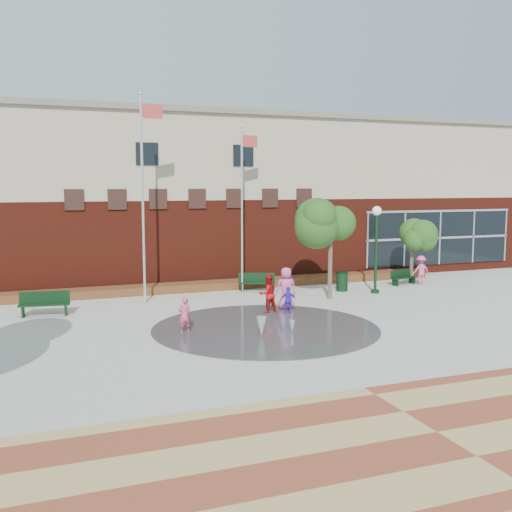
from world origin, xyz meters
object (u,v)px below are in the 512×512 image
object	(u,v)px
bench_left	(45,308)
trash_can	(342,281)
flagpole_left	(144,187)
child_splash	(185,315)
flagpole_right	(243,200)

from	to	relation	value
bench_left	trash_can	bearing A→B (deg)	10.93
flagpole_left	trash_can	size ratio (longest dim) A/B	9.32
flagpole_left	bench_left	xyz separation A→B (m)	(-4.34, -1.28, -4.86)
trash_can	child_splash	world-z (taller)	child_splash
flagpole_left	flagpole_right	bearing A→B (deg)	0.61
bench_left	flagpole_right	bearing A→B (deg)	21.91
flagpole_left	flagpole_right	size ratio (longest dim) A/B	1.14
bench_left	child_splash	size ratio (longest dim) A/B	1.54
flagpole_left	trash_can	xyz separation A→B (m)	(9.71, -0.49, -4.67)
flagpole_right	child_splash	xyz separation A→B (m)	(-4.73, -7.08, -3.89)
flagpole_right	trash_can	bearing A→B (deg)	-33.69
flagpole_right	child_splash	distance (m)	9.36
flagpole_right	trash_can	distance (m)	6.39
flagpole_right	child_splash	size ratio (longest dim) A/B	6.17
flagpole_right	child_splash	world-z (taller)	flagpole_right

